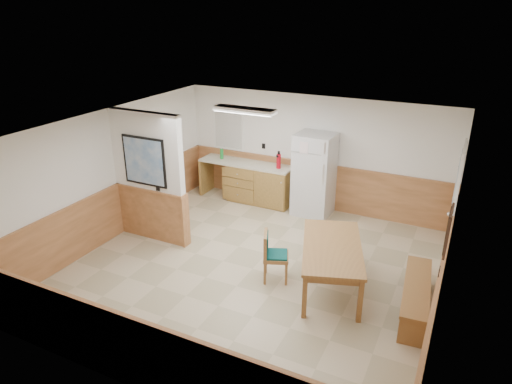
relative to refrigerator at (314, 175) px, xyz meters
The scene contains 20 objects.
ground 2.78m from the refrigerator, 93.40° to the right, with size 6.00×6.00×0.00m, color #C4B08C.
ceiling 3.09m from the refrigerator, 93.40° to the right, with size 6.00×6.00×0.02m, color white.
back_wall 0.54m from the refrigerator, 112.87° to the left, with size 6.00×0.02×2.50m, color white.
right_wall 3.89m from the refrigerator, 42.76° to the right, with size 0.02×6.00×2.50m, color white.
left_wall 4.12m from the refrigerator, 140.20° to the right, with size 0.02×6.00×2.50m, color white.
wainscot_back 0.55m from the refrigerator, 114.03° to the left, with size 6.00×0.04×1.00m, color tan.
wainscot_right 3.88m from the refrigerator, 42.96° to the right, with size 0.04×6.00×1.00m, color tan.
wainscot_left 4.11m from the refrigerator, 140.02° to the right, with size 0.04×6.00×1.00m, color tan.
partition_wall 3.44m from the refrigerator, 134.66° to the right, with size 1.50×0.20×2.50m.
kitchen_counter 1.43m from the refrigerator, behind, with size 2.20×0.61×1.00m.
exterior_door 2.91m from the refrigerator, 14.57° to the right, with size 0.07×1.02×2.15m.
kitchen_window 2.38m from the refrigerator, behind, with size 0.80×0.04×1.00m.
wall_painting 4.11m from the refrigerator, 46.20° to the right, with size 0.04×0.50×0.60m.
fluorescent_fixture 2.26m from the refrigerator, 125.71° to the right, with size 1.20×0.30×0.09m.
refrigerator is the anchor object (origin of this frame).
dining_table 2.83m from the refrigerator, 64.75° to the right, with size 1.44×2.01×0.75m.
dining_bench 3.67m from the refrigerator, 45.94° to the right, with size 0.52×1.72×0.45m.
dining_chair 2.80m from the refrigerator, 84.85° to the right, with size 0.66×0.56×0.85m.
fire_extinguisher 0.85m from the refrigerator, behind, with size 0.12×0.12×0.39m.
soap_bottle 2.30m from the refrigerator, behind, with size 0.08×0.08×0.24m, color green.
Camera 1 is at (3.04, -6.08, 4.25)m, focal length 32.00 mm.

